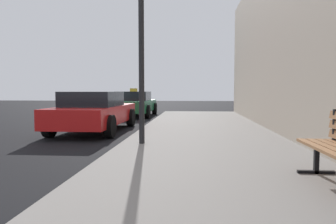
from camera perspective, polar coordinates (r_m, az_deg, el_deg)
The scene contains 2 objects.
car_red at distance 10.23m, azimuth -13.21°, elevation 0.14°, with size 1.94×4.49×1.27m.
car_green at distance 16.12m, azimuth -6.17°, elevation 1.52°, with size 1.96×4.23×1.43m.
Camera 1 is at (3.60, -1.65, 1.28)m, focal length 33.37 mm.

